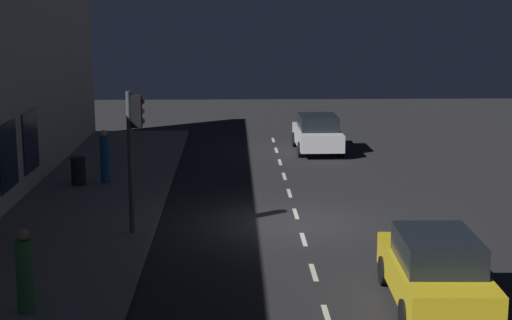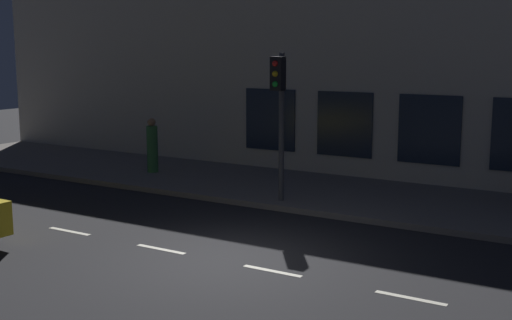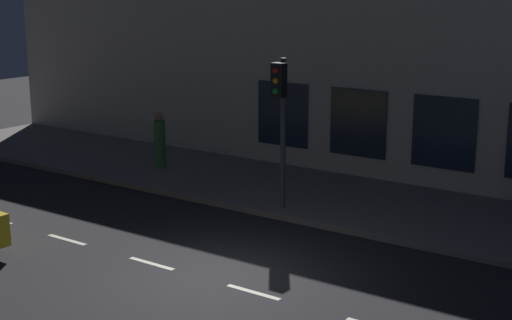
% 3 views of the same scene
% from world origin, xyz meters
% --- Properties ---
extents(ground_plane, '(60.00, 60.00, 0.00)m').
position_xyz_m(ground_plane, '(0.00, 0.00, 0.00)').
color(ground_plane, '#232326').
extents(sidewalk, '(4.50, 32.00, 0.15)m').
position_xyz_m(sidewalk, '(6.25, 0.00, 0.07)').
color(sidewalk, slate).
rests_on(sidewalk, ground).
extents(lane_centre_line, '(0.12, 27.20, 0.01)m').
position_xyz_m(lane_centre_line, '(0.00, -1.00, 0.00)').
color(lane_centre_line, beige).
rests_on(lane_centre_line, ground).
extents(traffic_light, '(0.48, 0.32, 3.77)m').
position_xyz_m(traffic_light, '(4.43, 1.33, 2.75)').
color(traffic_light, '#424244').
rests_on(traffic_light, sidewalk).
extents(parked_car_0, '(1.91, 4.02, 1.58)m').
position_xyz_m(parked_car_0, '(-1.72, -11.03, 0.79)').
color(parked_car_0, silver).
rests_on(parked_car_0, ground).
extents(parked_car_1, '(1.91, 4.19, 1.58)m').
position_xyz_m(parked_car_1, '(-2.24, 6.38, 0.79)').
color(parked_car_1, gold).
rests_on(parked_car_1, ground).
extents(pedestrian_0, '(0.42, 0.42, 1.71)m').
position_xyz_m(pedestrian_0, '(5.94, 6.73, 0.95)').
color(pedestrian_0, '#336B38').
rests_on(pedestrian_0, sidewalk).
extents(pedestrian_1, '(0.45, 0.45, 1.82)m').
position_xyz_m(pedestrian_1, '(6.21, -4.73, 1.00)').
color(pedestrian_1, '#1E5189').
rests_on(pedestrian_1, sidewalk).
extents(trash_bin, '(0.51, 0.51, 0.93)m').
position_xyz_m(trash_bin, '(7.07, -4.41, 0.62)').
color(trash_bin, black).
rests_on(trash_bin, sidewalk).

